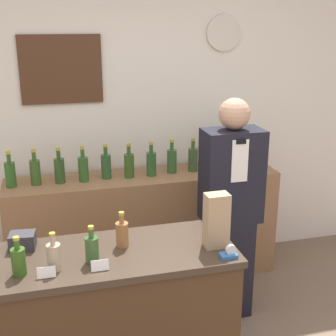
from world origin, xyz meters
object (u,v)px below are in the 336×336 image
Objects in this scene: shopkeeper at (230,212)px; tape_dispenser at (229,253)px; potted_plant at (239,146)px; paper_bag at (216,220)px.

shopkeeper is 18.12× the size of tape_dispenser.
tape_dispenser is at bearing -114.64° from potted_plant.
paper_bag is 3.46× the size of tape_dispenser.
potted_plant is 1.61m from tape_dispenser.
shopkeeper reaches higher than paper_bag.
potted_plant is at bearing 65.36° from tape_dispenser.
paper_bag is at bearing -118.62° from shopkeeper.
tape_dispenser is at bearing -80.27° from paper_bag.
shopkeeper reaches higher than potted_plant.
shopkeeper is at bearing 67.32° from tape_dispenser.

